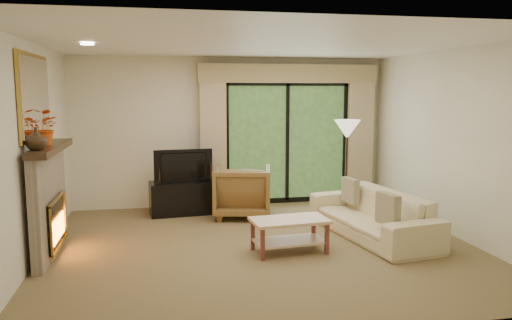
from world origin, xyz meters
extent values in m
plane|color=olive|center=(0.00, 0.00, 0.00)|extent=(5.50, 5.50, 0.00)
plane|color=white|center=(0.00, 0.00, 2.60)|extent=(5.50, 5.50, 0.00)
plane|color=beige|center=(0.00, 2.50, 1.30)|extent=(5.00, 0.00, 5.00)
plane|color=beige|center=(0.00, -2.50, 1.30)|extent=(5.00, 0.00, 5.00)
plane|color=beige|center=(-2.75, 0.00, 1.30)|extent=(0.00, 5.00, 5.00)
plane|color=beige|center=(2.75, 0.00, 1.30)|extent=(0.00, 5.00, 5.00)
cube|color=tan|center=(-0.35, 2.34, 1.20)|extent=(0.45, 0.18, 2.35)
cube|color=tan|center=(2.35, 2.34, 1.20)|extent=(0.45, 0.18, 2.35)
cube|color=tan|center=(1.00, 2.36, 2.32)|extent=(3.20, 0.24, 0.32)
cube|color=black|center=(-0.90, 1.95, 0.27)|extent=(1.12, 0.59, 0.54)
imported|color=black|center=(-0.90, 1.95, 0.81)|extent=(0.96, 0.21, 0.55)
imported|color=brown|center=(0.03, 1.58, 0.41)|extent=(1.06, 1.08, 0.83)
imported|color=beige|center=(1.61, 0.11, 0.32)|extent=(1.17, 2.28, 0.64)
cube|color=brown|center=(1.53, -0.51, 0.54)|extent=(0.17, 0.42, 0.41)
cube|color=brown|center=(1.53, 0.74, 0.53)|extent=(0.15, 0.38, 0.37)
imported|color=#362516|center=(-2.61, -0.34, 1.50)|extent=(0.28, 0.28, 0.25)
imported|color=#D14810|center=(-2.61, 0.08, 1.59)|extent=(0.49, 0.46, 0.44)
camera|label=1|loc=(-1.30, -6.20, 2.02)|focal=35.00mm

